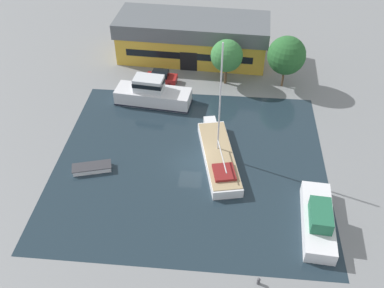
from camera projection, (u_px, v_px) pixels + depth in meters
The scene contains 11 objects.
ground_plane at pixel (190, 163), 45.85m from camera, with size 440.00×440.00×0.00m, color gray.
water_canal at pixel (190, 163), 45.85m from camera, with size 28.65×26.35×0.01m, color #1E2D38.
warehouse_building at pixel (193, 38), 61.41m from camera, with size 21.88×9.17×6.05m.
quay_tree_near_building at pixel (227, 56), 55.24m from camera, with size 4.20×4.20×6.24m.
quay_tree_by_water at pixel (286, 55), 54.42m from camera, with size 4.93×4.93×7.03m.
parked_car at pixel (161, 77), 57.48m from camera, with size 4.26×2.21×1.69m.
sailboat_moored at pixel (218, 156), 45.78m from camera, with size 5.32×12.48×13.57m.
motor_cruiser at pixel (152, 94), 53.57m from camera, with size 9.77×4.17×3.61m.
small_dinghy at pixel (92, 168), 44.81m from camera, with size 4.31×2.51×0.61m.
cabin_boat at pixel (318, 219), 38.74m from camera, with size 3.25×8.67×2.66m.
mooring_bollard at pixel (259, 281), 34.65m from camera, with size 0.29×0.29×0.71m.
Camera 1 is at (3.25, -33.37, 31.34)m, focal length 40.00 mm.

